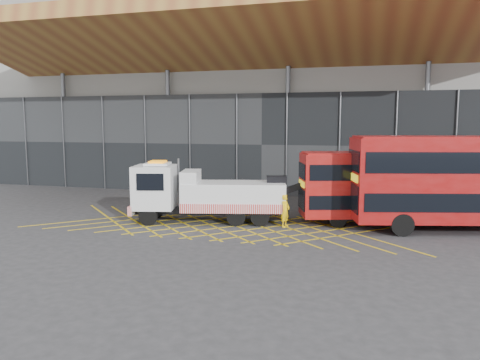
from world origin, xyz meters
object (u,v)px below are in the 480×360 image
(recovery_truck, at_px, (204,193))
(bus_towed, at_px, (390,184))
(bus_second, at_px, (471,179))
(worker, at_px, (285,211))

(recovery_truck, distance_m, bus_towed, 10.61)
(recovery_truck, distance_m, bus_second, 14.49)
(worker, bearing_deg, recovery_truck, 105.25)
(recovery_truck, relative_size, bus_second, 0.82)
(recovery_truck, bearing_deg, bus_towed, 0.02)
(bus_towed, height_order, worker, bus_towed)
(bus_towed, height_order, bus_second, bus_second)
(worker, bearing_deg, bus_second, -64.43)
(bus_towed, distance_m, bus_second, 4.16)
(recovery_truck, distance_m, worker, 4.84)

